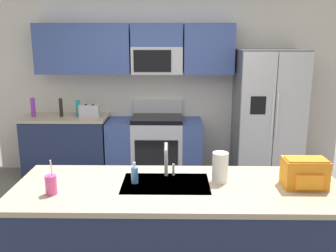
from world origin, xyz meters
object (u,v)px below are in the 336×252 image
(drink_cup_pink, at_px, (51,184))
(range_oven, at_px, (155,147))
(backpack, at_px, (305,173))
(bottle_purple, at_px, (33,107))
(soap_dispenser, at_px, (135,175))
(bottle_teal, at_px, (78,108))
(paper_towel_roll, at_px, (220,167))
(toaster, at_px, (90,111))
(pepper_mill, at_px, (61,107))
(refrigerator, at_px, (267,116))
(sink_faucet, at_px, (167,157))

(drink_cup_pink, bearing_deg, range_oven, 77.23)
(backpack, bearing_deg, bottle_purple, 140.06)
(soap_dispenser, bearing_deg, bottle_teal, 113.17)
(drink_cup_pink, distance_m, backpack, 1.89)
(range_oven, xyz_separation_m, paper_towel_roll, (0.64, -2.45, 0.58))
(toaster, height_order, bottle_purple, bottle_purple)
(toaster, height_order, backpack, backpack)
(bottle_teal, distance_m, drink_cup_pink, 2.76)
(bottle_teal, xyz_separation_m, drink_cup_pink, (0.48, -2.71, -0.04))
(range_oven, height_order, toaster, range_oven)
(bottle_purple, relative_size, paper_towel_roll, 1.13)
(drink_cup_pink, bearing_deg, pepper_mill, 105.10)
(paper_towel_roll, height_order, backpack, paper_towel_roll)
(refrigerator, xyz_separation_m, sink_faucet, (-1.38, -2.28, 0.14))
(bottle_teal, distance_m, sink_faucet, 2.70)
(pepper_mill, distance_m, backpack, 3.65)
(refrigerator, height_order, backpack, refrigerator)
(toaster, relative_size, sink_faucet, 0.99)
(bottle_teal, relative_size, backpack, 0.73)
(refrigerator, height_order, paper_towel_roll, refrigerator)
(sink_faucet, bearing_deg, bottle_purple, 130.14)
(bottle_teal, xyz_separation_m, backpack, (2.37, -2.56, -0.00))
(toaster, bearing_deg, bottle_purple, 178.84)
(backpack, bearing_deg, pepper_mill, 135.71)
(range_oven, height_order, bottle_purple, bottle_purple)
(refrigerator, height_order, soap_dispenser, refrigerator)
(range_oven, height_order, soap_dispenser, range_oven)
(toaster, distance_m, pepper_mill, 0.43)
(drink_cup_pink, distance_m, paper_towel_roll, 1.28)
(toaster, bearing_deg, sink_faucet, -63.62)
(drink_cup_pink, bearing_deg, bottle_purple, 112.76)
(soap_dispenser, height_order, paper_towel_roll, paper_towel_roll)
(bottle_purple, bearing_deg, soap_dispenser, -55.18)
(pepper_mill, xyz_separation_m, bottle_teal, (0.25, 0.01, -0.01))
(refrigerator, distance_m, sink_faucet, 2.67)
(pepper_mill, height_order, soap_dispenser, pepper_mill)
(drink_cup_pink, xyz_separation_m, soap_dispenser, (0.58, 0.22, -0.00))
(refrigerator, xyz_separation_m, soap_dispenser, (-1.63, -2.42, 0.04))
(pepper_mill, height_order, sink_faucet, sink_faucet)
(sink_faucet, height_order, backpack, sink_faucet)
(toaster, distance_m, sink_faucet, 2.57)
(toaster, relative_size, bottle_purple, 1.03)
(refrigerator, bearing_deg, paper_towel_roll, -111.93)
(paper_towel_roll, bearing_deg, bottle_teal, 125.23)
(soap_dispenser, xyz_separation_m, backpack, (1.30, -0.06, 0.05))
(toaster, relative_size, backpack, 0.87)
(backpack, bearing_deg, drink_cup_pink, -175.25)
(soap_dispenser, distance_m, paper_towel_roll, 0.67)
(sink_faucet, xyz_separation_m, drink_cup_pink, (-0.83, -0.35, -0.09))
(backpack, bearing_deg, sink_faucet, 169.36)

